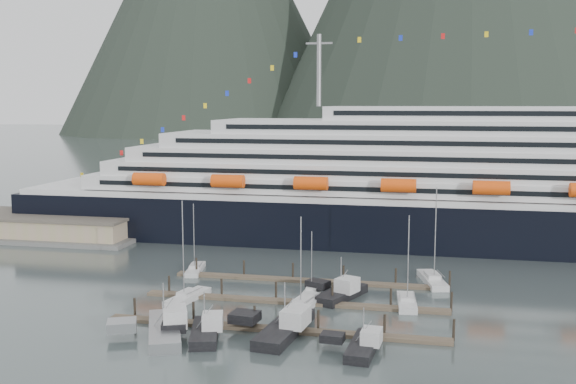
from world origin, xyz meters
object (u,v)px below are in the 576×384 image
(sailboat_b, at_px, (188,297))
(sailboat_h, at_px, (407,303))
(sailboat_g, at_px, (432,280))
(sailboat_d, at_px, (304,306))
(trawler_a, at_px, (163,329))
(warehouse, at_px, (46,228))
(trawler_d, at_px, (362,345))
(trawler_e, at_px, (340,293))
(trawler_c, at_px, (284,327))
(sailboat_e, at_px, (195,270))
(cruise_ship, at_px, (500,191))
(trawler_b, at_px, (204,331))
(sailboat_c, at_px, (312,291))

(sailboat_b, distance_m, sailboat_h, 34.38)
(sailboat_b, xyz_separation_m, sailboat_g, (37.87, 18.78, 0.01))
(sailboat_d, relative_size, trawler_a, 1.00)
(warehouse, bearing_deg, sailboat_d, -30.74)
(trawler_d, height_order, trawler_e, trawler_e)
(warehouse, relative_size, sailboat_g, 2.65)
(sailboat_d, relative_size, trawler_c, 0.94)
(trawler_c, relative_size, trawler_e, 1.31)
(sailboat_b, height_order, trawler_a, sailboat_b)
(sailboat_e, xyz_separation_m, trawler_e, (28.54, -11.26, 0.52))
(cruise_ship, distance_m, trawler_a, 86.22)
(cruise_ship, bearing_deg, warehouse, -172.77)
(sailboat_d, bearing_deg, sailboat_g, -33.99)
(sailboat_e, xyz_separation_m, sailboat_h, (39.15, -12.93, 0.03))
(sailboat_b, xyz_separation_m, trawler_d, (29.38, -16.20, 0.37))
(trawler_b, relative_size, trawler_d, 1.05)
(sailboat_e, distance_m, trawler_e, 30.69)
(warehouse, xyz_separation_m, sailboat_d, (69.06, -41.07, -1.82))
(trawler_a, relative_size, trawler_d, 1.41)
(trawler_a, bearing_deg, sailboat_b, -14.29)
(sailboat_c, height_order, sailboat_h, sailboat_h)
(sailboat_c, relative_size, trawler_d, 1.03)
(sailboat_d, bearing_deg, cruise_ship, -20.35)
(sailboat_h, bearing_deg, sailboat_g, -20.02)
(warehouse, bearing_deg, trawler_e, -25.15)
(sailboat_d, height_order, trawler_c, sailboat_d)
(sailboat_d, distance_m, trawler_c, 11.82)
(sailboat_d, relative_size, trawler_d, 1.40)
(warehouse, bearing_deg, trawler_c, -37.63)
(warehouse, relative_size, trawler_c, 2.92)
(trawler_c, height_order, trawler_e, trawler_c)
(sailboat_d, xyz_separation_m, sailboat_g, (19.09, 19.07, 0.03))
(trawler_b, bearing_deg, sailboat_g, -56.49)
(trawler_a, bearing_deg, trawler_e, -66.41)
(sailboat_e, distance_m, sailboat_g, 42.96)
(sailboat_b, distance_m, trawler_a, 16.50)
(sailboat_g, bearing_deg, cruise_ship, -35.62)
(sailboat_c, xyz_separation_m, trawler_c, (-0.40, -19.91, 0.59))
(cruise_ship, relative_size, sailboat_e, 15.79)
(sailboat_d, distance_m, sailboat_e, 29.70)
(trawler_e, bearing_deg, sailboat_d, 166.18)
(cruise_ship, relative_size, trawler_b, 18.86)
(warehouse, height_order, trawler_b, trawler_b)
(sailboat_b, bearing_deg, trawler_b, -140.20)
(sailboat_g, xyz_separation_m, trawler_a, (-35.22, -35.06, 0.53))
(sailboat_d, bearing_deg, sailboat_c, 11.64)
(sailboat_h, relative_size, trawler_c, 0.94)
(trawler_a, relative_size, trawler_b, 1.34)
(sailboat_h, height_order, trawler_b, sailboat_h)
(cruise_ship, height_order, trawler_c, cruise_ship)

